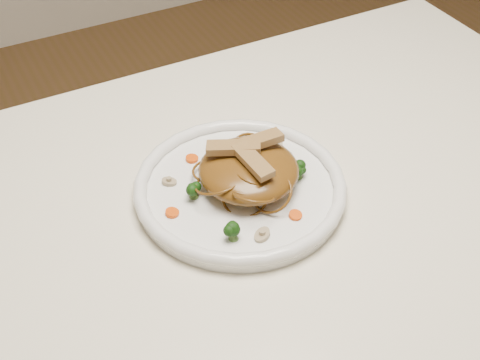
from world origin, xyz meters
name	(u,v)px	position (x,y,z in m)	size (l,w,h in m)	color
table	(273,239)	(0.00, 0.00, 0.65)	(1.20, 0.80, 0.75)	#EEE5CA
plate	(240,191)	(-0.05, 0.02, 0.76)	(0.31, 0.31, 0.02)	white
noodle_mound	(249,170)	(-0.03, 0.02, 0.79)	(0.15, 0.15, 0.05)	brown
chicken_a	(257,142)	(-0.01, 0.04, 0.82)	(0.08, 0.03, 0.01)	#A5804D
chicken_b	(233,147)	(-0.05, 0.04, 0.82)	(0.08, 0.02, 0.01)	#A5804D
chicken_c	(253,161)	(-0.04, 0.00, 0.82)	(0.07, 0.02, 0.01)	#A5804D
broccoli_0	(258,144)	(0.02, 0.08, 0.78)	(0.02, 0.02, 0.03)	#133B0C
broccoli_1	(193,189)	(-0.12, 0.03, 0.78)	(0.03, 0.03, 0.03)	#133B0C
broccoli_2	(233,230)	(-0.10, -0.07, 0.78)	(0.03, 0.03, 0.03)	#133B0C
broccoli_3	(298,170)	(0.04, 0.00, 0.78)	(0.02, 0.02, 0.03)	#133B0C
carrot_0	(242,146)	(0.00, 0.10, 0.77)	(0.02, 0.02, 0.01)	#EF4F08
carrot_1	(172,213)	(-0.16, 0.01, 0.77)	(0.02, 0.02, 0.01)	#EF4F08
carrot_2	(285,156)	(0.04, 0.05, 0.77)	(0.02, 0.02, 0.01)	#EF4F08
carrot_3	(192,159)	(-0.08, 0.11, 0.77)	(0.02, 0.02, 0.01)	#EF4F08
carrot_4	(295,215)	(-0.01, -0.07, 0.77)	(0.02, 0.02, 0.01)	#EF4F08
mushroom_0	(262,235)	(-0.07, -0.08, 0.77)	(0.03, 0.03, 0.01)	tan
mushroom_1	(276,145)	(0.05, 0.08, 0.77)	(0.03, 0.03, 0.01)	tan
mushroom_2	(169,182)	(-0.14, 0.07, 0.77)	(0.02, 0.02, 0.01)	tan
mushroom_3	(248,138)	(0.01, 0.11, 0.77)	(0.02, 0.02, 0.01)	tan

